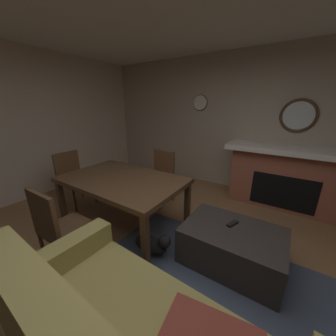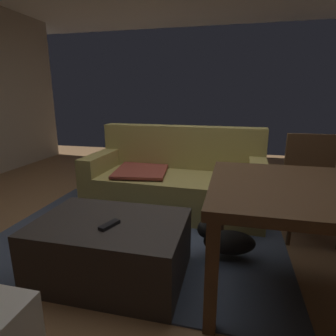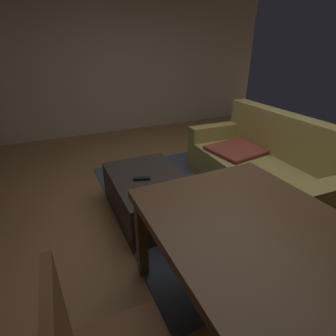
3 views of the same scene
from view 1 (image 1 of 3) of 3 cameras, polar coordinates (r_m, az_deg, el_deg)
floor at (r=2.18m, az=1.44°, el=-32.97°), size 8.09×8.09×0.00m
wall_back_fireplace_side at (r=4.10m, az=23.59°, el=11.79°), size 7.15×0.12×2.67m
wall_right_window_side at (r=4.25m, az=-41.43°, el=8.94°), size 0.12×6.12×2.67m
area_rug at (r=2.10m, az=11.99°, el=-36.04°), size 2.60×2.00×0.01m
fireplace at (r=3.83m, az=31.82°, el=-2.19°), size 1.95×0.76×1.05m
round_wall_mirror at (r=3.94m, az=34.48°, el=12.81°), size 0.55×0.05×0.55m
ottoman_coffee_table at (r=2.38m, az=18.50°, el=-21.25°), size 1.04×0.71×0.43m
tv_remote at (r=2.32m, az=18.79°, el=-15.49°), size 0.10×0.17×0.02m
dining_table at (r=2.73m, az=-13.58°, el=-4.33°), size 1.69×1.06×0.74m
dining_chair_east at (r=3.73m, az=-26.74°, el=-2.01°), size 0.45×0.45×0.93m
dining_chair_north at (r=2.34m, az=-30.19°, el=-14.56°), size 0.45×0.45×0.93m
dining_chair_south at (r=3.43m, az=-2.24°, el=-1.67°), size 0.45×0.45×0.93m
small_dog at (r=2.39m, az=-4.56°, el=-21.74°), size 0.47×0.24×0.27m
wall_clock at (r=4.30m, az=9.64°, el=18.74°), size 0.32×0.03×0.32m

